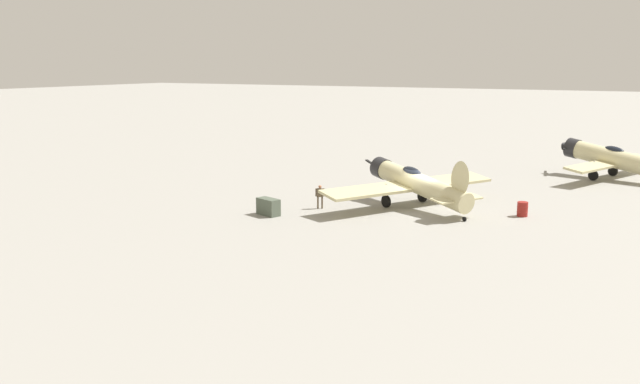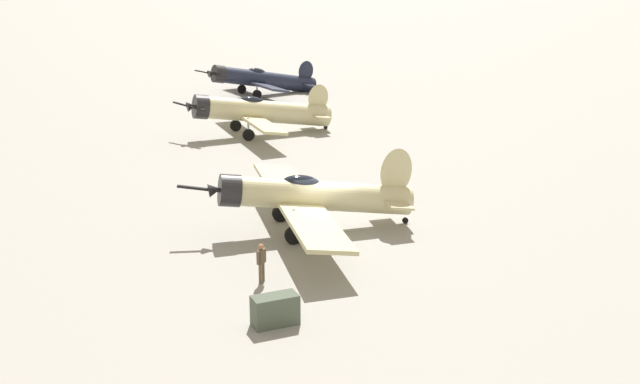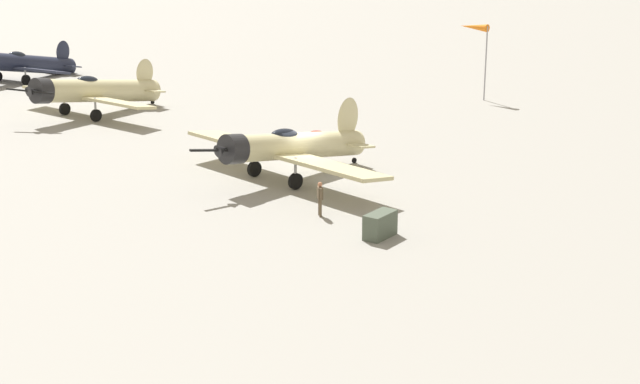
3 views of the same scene
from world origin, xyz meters
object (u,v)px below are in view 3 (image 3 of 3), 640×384
(ground_crew_mechanic, at_px, (320,195))
(airplane_foreground, at_px, (290,147))
(airplane_far_line, at_px, (22,64))
(fuel_drum, at_px, (316,139))
(windsock_mast, at_px, (475,29))
(airplane_mid_apron, at_px, (94,91))
(equipment_crate, at_px, (380,225))

(ground_crew_mechanic, bearing_deg, airplane_foreground, -85.77)
(airplane_foreground, bearing_deg, airplane_far_line, -95.82)
(airplane_foreground, relative_size, ground_crew_mechanic, 8.00)
(airplane_foreground, height_order, airplane_far_line, airplane_foreground)
(airplane_foreground, xyz_separation_m, fuel_drum, (0.75, -6.79, -1.19))
(ground_crew_mechanic, bearing_deg, windsock_mast, -121.51)
(ground_crew_mechanic, xyz_separation_m, windsock_mast, (-2.27, -29.85, 4.04))
(airplane_foreground, height_order, fuel_drum, airplane_foreground)
(airplane_foreground, distance_m, airplane_mid_apron, 20.66)
(windsock_mast, bearing_deg, ground_crew_mechanic, 85.65)
(airplane_foreground, bearing_deg, airplane_mid_apron, -92.56)
(fuel_drum, relative_size, windsock_mast, 0.17)
(airplane_foreground, relative_size, airplane_mid_apron, 1.06)
(airplane_mid_apron, bearing_deg, ground_crew_mechanic, 73.59)
(airplane_mid_apron, relative_size, ground_crew_mechanic, 7.58)
(windsock_mast, bearing_deg, fuel_drum, 70.55)
(airplane_foreground, height_order, windsock_mast, windsock_mast)
(airplane_mid_apron, distance_m, fuel_drum, 17.33)
(ground_crew_mechanic, distance_m, equipment_crate, 3.76)
(airplane_far_line, bearing_deg, equipment_crate, 65.02)
(fuel_drum, xyz_separation_m, windsock_mast, (-6.27, -17.75, 4.53))
(fuel_drum, bearing_deg, equipment_crate, 117.07)
(airplane_foreground, relative_size, airplane_far_line, 1.17)
(airplane_far_line, distance_m, windsock_mast, 36.03)
(equipment_crate, relative_size, windsock_mast, 0.32)
(airplane_mid_apron, xyz_separation_m, fuel_drum, (-16.79, 4.13, -1.18))
(airplane_mid_apron, distance_m, ground_crew_mechanic, 26.38)
(airplane_far_line, bearing_deg, airplane_foreground, 67.78)
(ground_crew_mechanic, distance_m, windsock_mast, 30.21)
(airplane_far_line, distance_m, ground_crew_mechanic, 42.70)
(equipment_crate, bearing_deg, fuel_drum, -62.93)
(airplane_mid_apron, distance_m, windsock_mast, 26.99)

